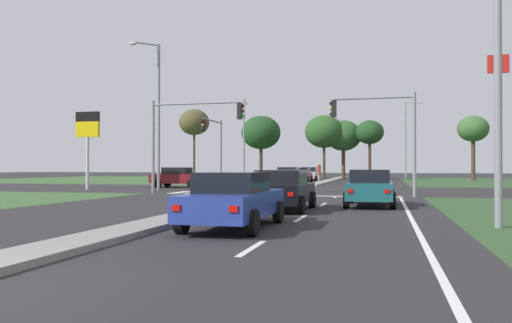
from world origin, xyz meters
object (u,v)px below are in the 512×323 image
object	(u,v)px
street_lamp_third	(244,135)
treeline_fourth	(343,136)
traffic_signal_far_left	(215,139)
street_lamp_near	(503,45)
traffic_signal_near_right	(382,125)
street_lamp_fourth	(407,136)
fastfood_pole_sign	(498,90)
treeline_near	(194,122)
car_maroon_fifth	(178,177)
traffic_signal_near_left	(186,128)
street_lamp_second	(156,109)
car_blue_fourth	(234,199)
car_red_sixth	(301,175)
treeline_sixth	(473,130)
car_black_third	(282,190)
treeline_fifth	(370,133)
pedestrian_at_median	(319,171)
car_white_second	(309,174)
car_beige_seventh	(288,176)
fuel_price_totem	(88,133)
treeline_third	(324,132)
treeline_second	(261,133)
car_teal_near	(370,187)

from	to	relation	value
street_lamp_third	treeline_fourth	distance (m)	14.99
traffic_signal_far_left	street_lamp_near	bearing A→B (deg)	-56.40
traffic_signal_far_left	traffic_signal_near_right	bearing A→B (deg)	-40.38
street_lamp_near	treeline_fourth	world-z (taller)	street_lamp_near
street_lamp_third	street_lamp_fourth	bearing A→B (deg)	49.70
traffic_signal_near_right	street_lamp_fourth	bearing A→B (deg)	86.12
traffic_signal_near_right	fastfood_pole_sign	world-z (taller)	fastfood_pole_sign
street_lamp_near	treeline_near	distance (m)	59.75
car_maroon_fifth	traffic_signal_near_left	bearing A→B (deg)	25.59
street_lamp_second	street_lamp_third	distance (m)	22.18
car_blue_fourth	car_maroon_fifth	size ratio (longest dim) A/B	1.07
treeline_fourth	car_red_sixth	bearing A→B (deg)	-104.12
traffic_signal_far_left	treeline_sixth	xyz separation A→B (m)	(23.66, 23.67, 2.08)
car_black_third	car_red_sixth	xyz separation A→B (m)	(-4.70, 33.72, 0.01)
treeline_fifth	traffic_signal_near_right	bearing A→B (deg)	-87.31
pedestrian_at_median	treeline_fourth	xyz separation A→B (m)	(0.98, 16.99, 4.28)
car_white_second	car_black_third	distance (m)	39.56
car_red_sixth	traffic_signal_near_left	world-z (taller)	traffic_signal_near_left
traffic_signal_near_right	pedestrian_at_median	distance (m)	20.98
car_beige_seventh	treeline_near	size ratio (longest dim) A/B	0.45
car_red_sixth	treeline_sixth	distance (m)	22.24
fuel_price_totem	treeline_third	world-z (taller)	treeline_third
treeline_second	treeline_third	xyz separation A→B (m)	(8.86, -2.82, -0.21)
traffic_signal_near_right	street_lamp_third	xyz separation A→B (m)	(-14.94, 25.74, 1.22)
fuel_price_totem	car_blue_fourth	bearing A→B (deg)	-49.22
car_white_second	treeline_fourth	distance (m)	9.51
street_lamp_second	car_red_sixth	bearing A→B (deg)	71.59
traffic_signal_far_left	treeline_sixth	world-z (taller)	treeline_sixth
car_blue_fourth	pedestrian_at_median	distance (m)	35.63
car_black_third	car_maroon_fifth	distance (m)	22.02
car_blue_fourth	car_beige_seventh	world-z (taller)	car_beige_seventh
car_red_sixth	treeline_third	bearing A→B (deg)	-94.78
car_blue_fourth	treeline_second	distance (m)	55.81
car_beige_seventh	treeline_third	distance (m)	20.26
car_red_sixth	car_white_second	bearing A→B (deg)	-90.12
car_red_sixth	street_lamp_fourth	size ratio (longest dim) A/B	0.42
treeline_near	street_lamp_near	bearing A→B (deg)	-60.97
street_lamp_near	treeline_fifth	world-z (taller)	street_lamp_near
traffic_signal_near_left	treeline_fifth	world-z (taller)	treeline_fifth
car_beige_seventh	street_lamp_fourth	distance (m)	33.41
car_teal_near	street_lamp_third	world-z (taller)	street_lamp_third
car_maroon_fifth	treeline_fifth	xyz separation A→B (m)	(13.83, 27.04, 5.00)
car_maroon_fifth	car_red_sixth	bearing A→B (deg)	154.56
car_blue_fourth	fastfood_pole_sign	world-z (taller)	fastfood_pole_sign
car_blue_fourth	car_beige_seventh	size ratio (longest dim) A/B	1.06
street_lamp_near	fastfood_pole_sign	distance (m)	35.23
traffic_signal_far_left	pedestrian_at_median	xyz separation A→B (m)	(7.59, 8.43, -2.62)
street_lamp_second	street_lamp_third	xyz separation A→B (m)	(0.07, 22.18, -0.46)
car_maroon_fifth	pedestrian_at_median	distance (m)	14.84
street_lamp_near	treeline_fourth	distance (m)	51.27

